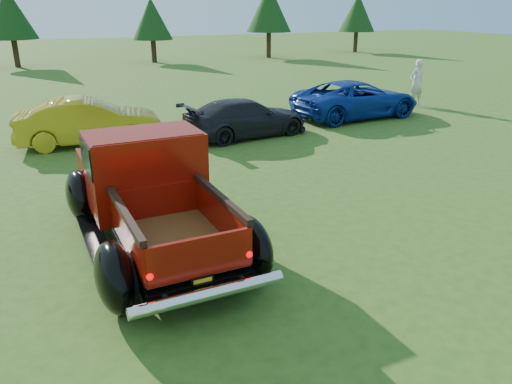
# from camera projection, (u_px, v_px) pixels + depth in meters

# --- Properties ---
(ground) EXTENTS (120.00, 120.00, 0.00)m
(ground) POSITION_uv_depth(u_px,v_px,m) (266.00, 257.00, 8.33)
(ground) COLOR #2F5017
(ground) RESTS_ON ground
(tree_mid_left) EXTENTS (3.20, 3.20, 5.00)m
(tree_mid_left) POSITION_uv_depth(u_px,v_px,m) (9.00, 14.00, 32.10)
(tree_mid_left) COLOR #332114
(tree_mid_left) RESTS_ON ground
(tree_mid_right) EXTENTS (2.82, 2.82, 4.40)m
(tree_mid_right) POSITION_uv_depth(u_px,v_px,m) (152.00, 19.00, 35.02)
(tree_mid_right) COLOR #332114
(tree_mid_right) RESTS_ON ground
(tree_east) EXTENTS (3.46, 3.46, 5.40)m
(tree_east) POSITION_uv_depth(u_px,v_px,m) (269.00, 8.00, 37.99)
(tree_east) COLOR #332114
(tree_east) RESTS_ON ground
(tree_far_east) EXTENTS (3.07, 3.07, 4.80)m
(tree_far_east) POSITION_uv_depth(u_px,v_px,m) (357.00, 13.00, 42.60)
(tree_far_east) COLOR #332114
(tree_far_east) RESTS_ON ground
(pickup_truck) EXTENTS (2.50, 5.30, 1.96)m
(pickup_truck) POSITION_uv_depth(u_px,v_px,m) (147.00, 189.00, 8.68)
(pickup_truck) COLOR black
(pickup_truck) RESTS_ON ground
(show_car_yellow) EXTENTS (4.31, 1.95, 1.37)m
(show_car_yellow) POSITION_uv_depth(u_px,v_px,m) (89.00, 122.00, 14.79)
(show_car_yellow) COLOR #AE9217
(show_car_yellow) RESTS_ON ground
(show_car_grey) EXTENTS (4.24, 2.09, 1.19)m
(show_car_grey) POSITION_uv_depth(u_px,v_px,m) (245.00, 118.00, 15.71)
(show_car_grey) COLOR black
(show_car_grey) RESTS_ON ground
(show_car_blue) EXTENTS (4.92, 2.43, 1.34)m
(show_car_blue) POSITION_uv_depth(u_px,v_px,m) (356.00, 99.00, 18.38)
(show_car_blue) COLOR navy
(show_car_blue) RESTS_ON ground
(spectator) EXTENTS (0.71, 0.49, 1.88)m
(spectator) POSITION_uv_depth(u_px,v_px,m) (417.00, 83.00, 20.40)
(spectator) COLOR beige
(spectator) RESTS_ON ground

